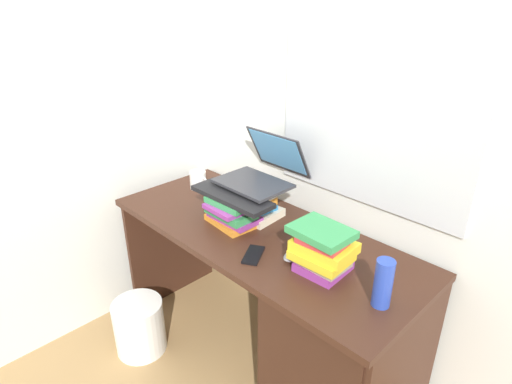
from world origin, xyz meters
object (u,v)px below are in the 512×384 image
Objects in this scene: keyboard at (232,196)px; wastebasket at (140,326)px; water_bottle at (383,283)px; laptop at (263,170)px; desk at (321,335)px; book_stack_keyboard_riser at (232,212)px; computer_mouse at (294,255)px; cell_phone at (253,255)px; mug at (198,180)px; book_stack_tall at (253,202)px; book_stack_side at (322,250)px.

keyboard is 0.89m from wastebasket.
water_bottle is 0.62× the size of wastebasket.
laptop is 0.83× the size of keyboard.
desk is at bearing 172.13° from water_bottle.
book_stack_keyboard_riser is at bearing 178.80° from water_bottle.
computer_mouse reaches higher than wastebasket.
book_stack_keyboard_riser is 1.42× the size of water_bottle.
cell_phone is (0.26, -0.12, -0.06)m from book_stack_keyboard_riser.
cell_phone is at bearing -153.13° from desk.
wastebasket is (-0.59, -0.26, -0.60)m from cell_phone.
laptop is 0.48m from mug.
computer_mouse is at bearing -165.30° from desk.
wastebasket is at bearing -153.70° from computer_mouse.
computer_mouse is 0.40m from water_bottle.
wastebasket is (-1.12, -0.36, -0.68)m from water_bottle.
water_bottle is at bearing -19.26° from cell_phone.
book_stack_tall reaches higher than cell_phone.
desk is 6.18× the size of book_stack_side.
book_stack_side reaches higher than cell_phone.
book_stack_tall is 0.42m from computer_mouse.
book_stack_side is (-0.01, -0.02, 0.43)m from desk.
water_bottle is (0.78, -0.15, 0.02)m from book_stack_tall.
book_stack_keyboard_riser is 0.46m from mug.
cell_phone is at bearing -20.10° from mug.
laptop is at bearing 86.70° from keyboard.
book_stack_side reaches higher than book_stack_keyboard_riser.
book_stack_tall is at bearing 165.60° from book_stack_side.
desk is 11.23× the size of cell_phone.
wastebasket is at bearing -131.34° from book_stack_keyboard_riser.
keyboard is (-0.01, -0.20, -0.08)m from laptop.
water_bottle reaches higher than mug.
desk reaches higher than wastebasket.
laptop is at bearing 7.87° from mug.
book_stack_keyboard_riser is 1.88× the size of cell_phone.
laptop reaches higher than book_stack_tall.
water_bottle is at bearing -1.20° from book_stack_keyboard_riser.
book_stack_side reaches higher than wastebasket.
wastebasket is (-0.33, -0.37, -0.66)m from book_stack_keyboard_riser.
computer_mouse is at bearing 26.30° from wastebasket.
computer_mouse reaches higher than cell_phone.
computer_mouse is 0.82× the size of mug.
computer_mouse is 0.17m from cell_phone.
book_stack_tall is at bearing 105.57° from cell_phone.
book_stack_side is at bearing -21.17° from laptop.
book_stack_side is 0.85× the size of wastebasket.
wastebasket is at bearing -132.45° from keyboard.
wastebasket is (0.11, -0.51, -0.64)m from mug.
book_stack_side is at bearing -122.69° from desk.
laptop reaches higher than water_bottle.
laptop is 0.82m from water_bottle.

